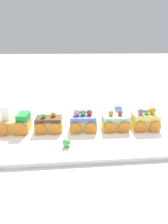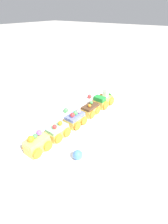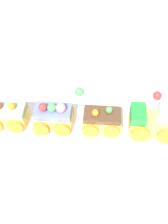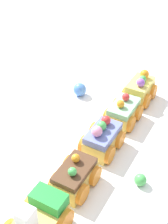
# 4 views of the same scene
# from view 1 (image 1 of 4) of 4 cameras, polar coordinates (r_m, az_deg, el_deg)

# --- Properties ---
(ground_plane) EXTENTS (10.00, 10.00, 0.00)m
(ground_plane) POSITION_cam_1_polar(r_m,az_deg,el_deg) (0.56, -3.11, -5.53)
(ground_plane) COLOR beige
(display_board) EXTENTS (0.71, 0.36, 0.01)m
(display_board) POSITION_cam_1_polar(r_m,az_deg,el_deg) (0.56, -3.12, -4.98)
(display_board) COLOR white
(display_board) RESTS_ON ground_plane
(cake_train_locomotive) EXTENTS (0.12, 0.07, 0.08)m
(cake_train_locomotive) POSITION_cam_1_polar(r_m,az_deg,el_deg) (0.56, -22.97, -3.49)
(cake_train_locomotive) COLOR #E0BC56
(cake_train_locomotive) RESTS_ON display_board
(cake_car_chocolate) EXTENTS (0.08, 0.06, 0.06)m
(cake_car_chocolate) POSITION_cam_1_polar(r_m,az_deg,el_deg) (0.53, -11.34, -3.79)
(cake_car_chocolate) COLOR #E0BC56
(cake_car_chocolate) RESTS_ON display_board
(cake_car_blueberry) EXTENTS (0.08, 0.06, 0.07)m
(cake_car_blueberry) POSITION_cam_1_polar(r_m,az_deg,el_deg) (0.52, -0.29, -3.29)
(cake_car_blueberry) COLOR #E0BC56
(cake_car_blueberry) RESTS_ON display_board
(cake_car_mint) EXTENTS (0.08, 0.06, 0.06)m
(cake_car_mint) POSITION_cam_1_polar(r_m,az_deg,el_deg) (0.54, 10.13, -3.29)
(cake_car_mint) COLOR #E0BC56
(cake_car_mint) RESTS_ON display_board
(cake_car_lemon) EXTENTS (0.08, 0.06, 0.07)m
(cake_car_lemon) POSITION_cam_1_polar(r_m,az_deg,el_deg) (0.56, 19.29, -2.66)
(cake_car_lemon) COLOR #E0BC56
(cake_car_lemon) RESTS_ON display_board
(gumball_green) EXTENTS (0.02, 0.02, 0.02)m
(gumball_green) POSITION_cam_1_polar(r_m,az_deg,el_deg) (0.45, -5.71, -9.95)
(gumball_green) COLOR #4CBC56
(gumball_green) RESTS_ON display_board
(gumball_blue) EXTENTS (0.03, 0.03, 0.03)m
(gumball_blue) POSITION_cam_1_polar(r_m,az_deg,el_deg) (0.66, 11.16, 0.84)
(gumball_blue) COLOR #4C84E0
(gumball_blue) RESTS_ON display_board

